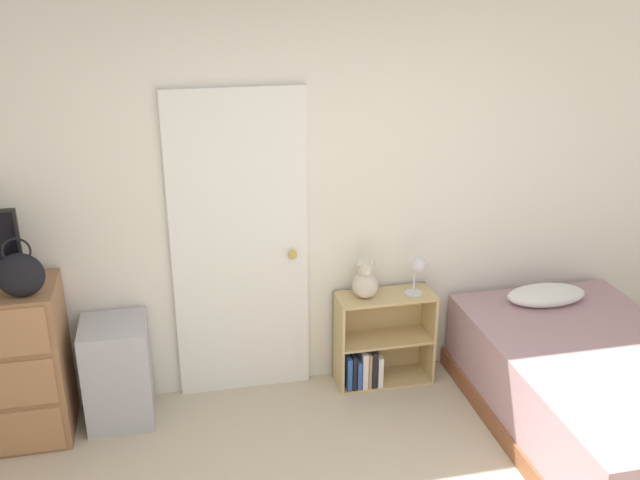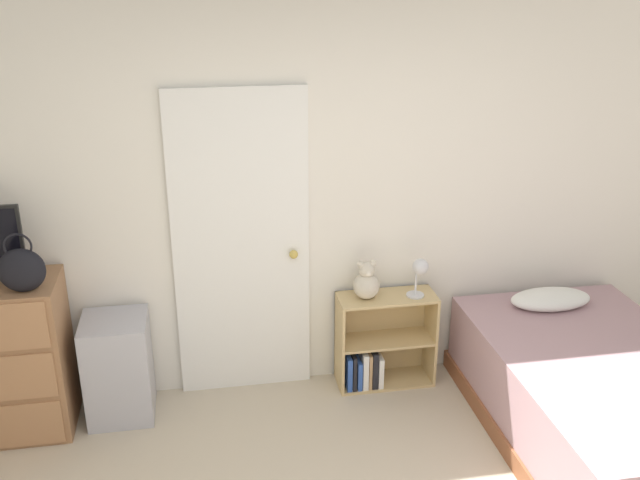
{
  "view_description": "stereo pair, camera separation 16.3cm",
  "coord_description": "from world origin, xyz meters",
  "px_view_note": "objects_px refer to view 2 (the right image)",
  "views": [
    {
      "loc": [
        -0.8,
        -1.95,
        2.69
      ],
      "look_at": [
        0.07,
        1.97,
        1.11
      ],
      "focal_mm": 40.0,
      "sensor_mm": 36.0,
      "label": 1
    },
    {
      "loc": [
        -0.64,
        -1.98,
        2.69
      ],
      "look_at": [
        0.07,
        1.97,
        1.11
      ],
      "focal_mm": 40.0,
      "sensor_mm": 36.0,
      "label": 2
    }
  ],
  "objects_px": {
    "handbag": "(22,270)",
    "teddy_bear": "(366,282)",
    "desk_lamp": "(420,270)",
    "bookshelf": "(377,348)",
    "bed": "(599,399)",
    "storage_bin": "(119,368)"
  },
  "relations": [
    {
      "from": "handbag",
      "to": "teddy_bear",
      "type": "relative_size",
      "value": 1.32
    },
    {
      "from": "teddy_bear",
      "to": "handbag",
      "type": "bearing_deg",
      "value": -173.34
    },
    {
      "from": "desk_lamp",
      "to": "handbag",
      "type": "bearing_deg",
      "value": -175.25
    },
    {
      "from": "handbag",
      "to": "teddy_bear",
      "type": "bearing_deg",
      "value": 6.66
    },
    {
      "from": "bookshelf",
      "to": "bed",
      "type": "relative_size",
      "value": 0.33
    },
    {
      "from": "handbag",
      "to": "storage_bin",
      "type": "height_order",
      "value": "handbag"
    },
    {
      "from": "desk_lamp",
      "to": "storage_bin",
      "type": "bearing_deg",
      "value": -179.26
    },
    {
      "from": "storage_bin",
      "to": "teddy_bear",
      "type": "bearing_deg",
      "value": 2.32
    },
    {
      "from": "storage_bin",
      "to": "bookshelf",
      "type": "distance_m",
      "value": 1.68
    },
    {
      "from": "storage_bin",
      "to": "bed",
      "type": "height_order",
      "value": "storage_bin"
    },
    {
      "from": "storage_bin",
      "to": "desk_lamp",
      "type": "distance_m",
      "value": 1.99
    },
    {
      "from": "handbag",
      "to": "storage_bin",
      "type": "bearing_deg",
      "value": 21.82
    },
    {
      "from": "storage_bin",
      "to": "bed",
      "type": "distance_m",
      "value": 2.91
    },
    {
      "from": "desk_lamp",
      "to": "bookshelf",
      "type": "bearing_deg",
      "value": 169.73
    },
    {
      "from": "bookshelf",
      "to": "teddy_bear",
      "type": "relative_size",
      "value": 2.46
    },
    {
      "from": "handbag",
      "to": "bed",
      "type": "distance_m",
      "value": 3.39
    },
    {
      "from": "bookshelf",
      "to": "storage_bin",
      "type": "bearing_deg",
      "value": -177.58
    },
    {
      "from": "handbag",
      "to": "bookshelf",
      "type": "height_order",
      "value": "handbag"
    },
    {
      "from": "bookshelf",
      "to": "bed",
      "type": "bearing_deg",
      "value": -36.31
    },
    {
      "from": "handbag",
      "to": "desk_lamp",
      "type": "xyz_separation_m",
      "value": [
        2.35,
        0.2,
        -0.27
      ]
    },
    {
      "from": "teddy_bear",
      "to": "bookshelf",
      "type": "bearing_deg",
      "value": 4.12
    },
    {
      "from": "bookshelf",
      "to": "bed",
      "type": "distance_m",
      "value": 1.41
    }
  ]
}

